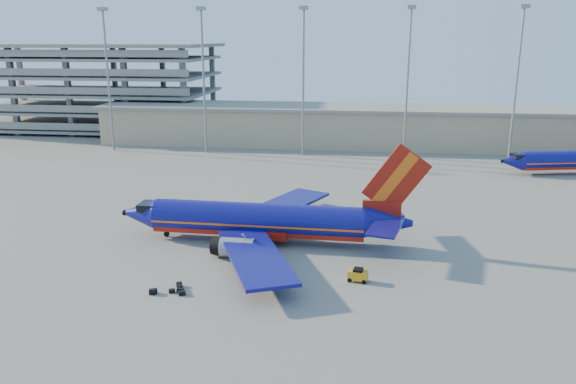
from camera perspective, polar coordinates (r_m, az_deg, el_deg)
name	(u,v)px	position (r m, az deg, el deg)	size (l,w,h in m)	color
ground	(305,231)	(68.97, 1.76, -3.95)	(220.00, 220.00, 0.00)	slate
terminal_building	(377,126)	(124.23, 9.03, 6.65)	(122.00, 16.00, 8.50)	#9E876D
parking_garage	(94,82)	(155.04, -19.15, 10.47)	(62.00, 32.00, 21.40)	slate
light_mast_row	(355,66)	(110.91, 6.84, 12.57)	(101.60, 1.60, 28.65)	gray
aircraft_main	(265,221)	(64.49, -2.31, -2.93)	(35.53, 34.19, 12.03)	navy
baggage_tug	(358,275)	(55.30, 7.12, -8.34)	(2.04, 1.46, 1.34)	orange
luggage_pile	(171,290)	(54.03, -11.85, -9.70)	(3.43, 2.42, 0.51)	black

